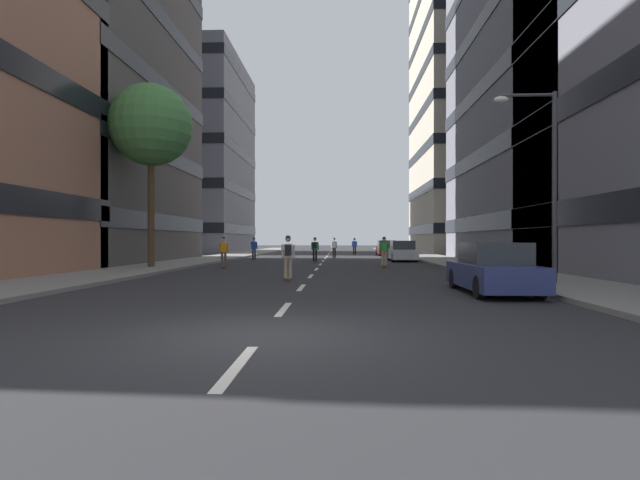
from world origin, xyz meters
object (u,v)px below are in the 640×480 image
at_px(skater_1, 384,250).
at_px(skater_5, 288,255).
at_px(skater_3, 355,246).
at_px(skater_6, 334,247).
at_px(streetlamp_right, 544,165).
at_px(parked_car_far, 402,252).
at_px(skater_0, 224,251).
at_px(skater_2, 254,247).
at_px(parked_car_near, 386,249).
at_px(parked_car_mid, 493,270).
at_px(skater_4, 315,248).
at_px(street_tree_near, 151,126).

relative_size(skater_1, skater_5, 1.00).
relative_size(skater_3, skater_6, 1.00).
relative_size(streetlamp_right, skater_1, 3.65).
height_order(parked_car_far, streetlamp_right, streetlamp_right).
xyz_separation_m(skater_0, skater_2, (-0.23, 10.76, 0.00)).
bearing_deg(skater_5, skater_2, 104.26).
xyz_separation_m(parked_car_near, skater_0, (-11.15, -21.44, 0.29)).
distance_m(parked_car_mid, skater_2, 25.69).
distance_m(parked_car_far, streetlamp_right, 19.59).
bearing_deg(skater_5, parked_car_far, 68.59).
bearing_deg(skater_1, skater_3, 93.06).
relative_size(skater_2, skater_5, 1.00).
bearing_deg(skater_6, parked_car_far, -48.27).
relative_size(parked_car_mid, skater_6, 2.47).
bearing_deg(skater_6, parked_car_near, 52.57).
xyz_separation_m(parked_car_near, streetlamp_right, (2.36, -31.60, 3.44)).
bearing_deg(skater_1, parked_car_near, 84.26).
distance_m(skater_3, skater_4, 15.82).
height_order(parked_car_far, skater_3, skater_3).
distance_m(streetlamp_right, skater_1, 12.73).
relative_size(skater_0, skater_5, 1.00).
relative_size(skater_5, skater_6, 1.00).
height_order(streetlamp_right, skater_3, streetlamp_right).
relative_size(skater_0, skater_4, 1.00).
xyz_separation_m(skater_1, skater_5, (-4.61, -9.30, 0.03)).
bearing_deg(skater_3, parked_car_mid, -84.82).
relative_size(skater_1, skater_6, 1.00).
relative_size(street_tree_near, skater_0, 5.57).
height_order(streetlamp_right, skater_2, streetlamp_right).
xyz_separation_m(skater_1, skater_4, (-4.35, 5.53, 0.03)).
xyz_separation_m(skater_0, skater_1, (9.13, 1.37, 0.00)).
distance_m(skater_0, skater_1, 9.23).
relative_size(parked_car_near, street_tree_near, 0.44).
relative_size(parked_car_near, parked_car_mid, 1.00).
bearing_deg(parked_car_far, skater_1, -104.83).
relative_size(skater_0, skater_3, 1.00).
bearing_deg(streetlamp_right, skater_3, 99.59).
bearing_deg(streetlamp_right, skater_2, 123.30).
bearing_deg(parked_car_near, skater_3, 163.12).
height_order(parked_car_mid, skater_6, skater_6).
xyz_separation_m(streetlamp_right, skater_5, (-8.99, 2.23, -3.12)).
bearing_deg(skater_5, skater_3, 83.43).
bearing_deg(skater_5, skater_6, 86.21).
height_order(skater_2, skater_6, same).
bearing_deg(parked_car_near, skater_5, -102.72).
xyz_separation_m(parked_car_near, skater_4, (-6.37, -14.54, 0.32)).
bearing_deg(parked_car_near, parked_car_far, -90.00).
relative_size(parked_car_far, street_tree_near, 0.44).
bearing_deg(street_tree_near, skater_6, 58.56).
bearing_deg(parked_car_far, skater_5, -111.41).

